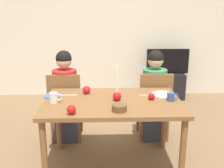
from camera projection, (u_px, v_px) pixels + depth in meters
ground_plane at (113, 165)px, 2.94m from camera, size 7.68×7.68×0.00m
back_wall at (108, 28)px, 5.09m from camera, size 6.40×0.10×2.60m
dining_table at (113, 108)px, 2.76m from camera, size 1.40×0.90×0.75m
chair_left at (66, 103)px, 3.37m from camera, size 0.40×0.40×0.90m
chair_right at (154, 102)px, 3.40m from camera, size 0.40×0.40×0.90m
person_left_child at (66, 98)px, 3.39m from camera, size 0.30×0.30×1.17m
person_right_child at (154, 97)px, 3.42m from camera, size 0.30×0.30×1.17m
tv_stand at (166, 86)px, 5.12m from camera, size 0.64×0.40×0.48m
tv at (168, 61)px, 5.00m from camera, size 0.79×0.05×0.46m
candle_centerpiece at (117, 94)px, 2.72m from camera, size 0.09×0.09×0.37m
plate_left at (53, 96)px, 2.87m from camera, size 0.20×0.20×0.01m
plate_right at (163, 94)px, 2.92m from camera, size 0.25×0.25×0.01m
mug_left at (54, 98)px, 2.66m from camera, size 0.13×0.08×0.10m
mug_right at (171, 97)px, 2.72m from camera, size 0.12×0.08×0.09m
fork_left at (69, 95)px, 2.90m from camera, size 0.18×0.02×0.01m
fork_right at (148, 95)px, 2.89m from camera, size 0.18×0.03×0.01m
bowl_walnuts at (119, 108)px, 2.45m from camera, size 0.14×0.14×0.06m
apple_near_candle at (152, 96)px, 2.75m from camera, size 0.07×0.07×0.07m
apple_by_left_plate at (71, 110)px, 2.38m from camera, size 0.08×0.08×0.08m
apple_by_right_mug at (86, 90)px, 2.95m from camera, size 0.09×0.09×0.09m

